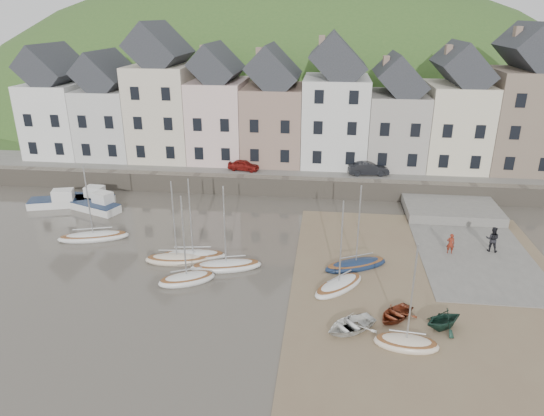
# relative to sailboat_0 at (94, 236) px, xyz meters

# --- Properties ---
(ground) EXTENTS (160.00, 160.00, 0.00)m
(ground) POSITION_rel_sailboat_0_xyz_m (14.03, -5.18, -0.26)
(ground) COLOR #49443A
(ground) RESTS_ON ground
(quay_land) EXTENTS (90.00, 30.00, 1.50)m
(quay_land) POSITION_rel_sailboat_0_xyz_m (14.03, 26.82, 0.49)
(quay_land) COLOR #365A24
(quay_land) RESTS_ON ground
(quay_street) EXTENTS (70.00, 7.00, 0.10)m
(quay_street) POSITION_rel_sailboat_0_xyz_m (14.03, 15.32, 1.29)
(quay_street) COLOR slate
(quay_street) RESTS_ON quay_land
(seawall) EXTENTS (70.00, 1.20, 1.80)m
(seawall) POSITION_rel_sailboat_0_xyz_m (14.03, 11.82, 0.64)
(seawall) COLOR slate
(seawall) RESTS_ON ground
(beach) EXTENTS (18.00, 26.00, 0.06)m
(beach) POSITION_rel_sailboat_0_xyz_m (25.03, -5.18, -0.23)
(beach) COLOR #786149
(beach) RESTS_ON ground
(slipway) EXTENTS (8.00, 18.00, 0.12)m
(slipway) POSITION_rel_sailboat_0_xyz_m (29.03, 2.82, -0.20)
(slipway) COLOR slate
(slipway) RESTS_ON ground
(hillside) EXTENTS (134.40, 84.00, 84.00)m
(hillside) POSITION_rel_sailboat_0_xyz_m (9.03, 54.82, -18.25)
(hillside) COLOR #365A24
(hillside) RESTS_ON ground
(townhouse_terrace) EXTENTS (61.05, 8.00, 13.93)m
(townhouse_terrace) POSITION_rel_sailboat_0_xyz_m (15.79, 18.82, 7.07)
(townhouse_terrace) COLOR white
(townhouse_terrace) RESTS_ON quay_land
(sailboat_0) EXTENTS (5.63, 3.02, 6.32)m
(sailboat_0) POSITION_rel_sailboat_0_xyz_m (0.00, 0.00, 0.00)
(sailboat_0) COLOR silver
(sailboat_0) RESTS_ON ground
(sailboat_1) EXTENTS (4.95, 2.19, 6.32)m
(sailboat_1) POSITION_rel_sailboat_0_xyz_m (8.64, -2.25, 0.00)
(sailboat_1) COLOR silver
(sailboat_1) RESTS_ON ground
(sailboat_2) EXTENTS (4.71, 2.01, 6.32)m
(sailboat_2) POSITION_rel_sailboat_0_xyz_m (7.64, -2.90, 0.00)
(sailboat_2) COLOR beige
(sailboat_2) RESTS_ON ground
(sailboat_3) EXTENTS (4.05, 3.01, 6.32)m
(sailboat_3) POSITION_rel_sailboat_0_xyz_m (9.12, -5.57, 0.01)
(sailboat_3) COLOR silver
(sailboat_3) RESTS_ON ground
(sailboat_4) EXTENTS (5.19, 2.71, 6.32)m
(sailboat_4) POSITION_rel_sailboat_0_xyz_m (11.33, -3.45, 0.00)
(sailboat_4) COLOR silver
(sailboat_4) RESTS_ON ground
(sailboat_5) EXTENTS (4.88, 3.40, 6.32)m
(sailboat_5) POSITION_rel_sailboat_0_xyz_m (20.29, -2.26, 0.00)
(sailboat_5) COLOR #162645
(sailboat_5) RESTS_ON ground
(sailboat_6) EXTENTS (3.92, 4.16, 6.32)m
(sailboat_6) POSITION_rel_sailboat_0_xyz_m (19.09, -5.24, 0.01)
(sailboat_6) COLOR silver
(sailboat_6) RESTS_ON ground
(sailboat_7) EXTENTS (3.56, 1.80, 6.32)m
(sailboat_7) POSITION_rel_sailboat_0_xyz_m (22.61, -10.78, 0.01)
(sailboat_7) COLOR beige
(sailboat_7) RESTS_ON ground
(motorboat_0) EXTENTS (4.92, 3.31, 1.70)m
(motorboat_0) POSITION_rel_sailboat_0_xyz_m (-2.35, 5.81, 0.32)
(motorboat_0) COLOR silver
(motorboat_0) RESTS_ON ground
(motorboat_1) EXTENTS (5.36, 3.09, 1.70)m
(motorboat_1) POSITION_rel_sailboat_0_xyz_m (-6.31, 6.41, 0.32)
(motorboat_1) COLOR silver
(motorboat_1) RESTS_ON ground
(motorboat_2) EXTENTS (4.70, 2.04, 1.70)m
(motorboat_2) POSITION_rel_sailboat_0_xyz_m (-3.81, 7.39, 0.32)
(motorboat_2) COLOR silver
(motorboat_2) RESTS_ON ground
(rowboat_white) EXTENTS (3.78, 3.60, 0.64)m
(rowboat_white) POSITION_rel_sailboat_0_xyz_m (19.68, -9.68, 0.12)
(rowboat_white) COLOR white
(rowboat_white) RESTS_ON beach
(rowboat_green) EXTENTS (3.07, 2.96, 1.24)m
(rowboat_green) POSITION_rel_sailboat_0_xyz_m (24.87, -8.92, 0.42)
(rowboat_green) COLOR #163228
(rowboat_green) RESTS_ON beach
(rowboat_red) EXTENTS (3.12, 3.20, 0.54)m
(rowboat_red) POSITION_rel_sailboat_0_xyz_m (22.32, -8.23, 0.07)
(rowboat_red) COLOR maroon
(rowboat_red) RESTS_ON beach
(person_red) EXTENTS (0.60, 0.42, 1.56)m
(person_red) POSITION_rel_sailboat_0_xyz_m (27.23, 0.63, 0.64)
(person_red) COLOR maroon
(person_red) RESTS_ON slipway
(person_dark) EXTENTS (1.12, 0.99, 1.92)m
(person_dark) POSITION_rel_sailboat_0_xyz_m (30.36, 1.37, 0.82)
(person_dark) COLOR black
(person_dark) RESTS_ON slipway
(car_left) EXTENTS (3.36, 1.80, 1.09)m
(car_left) POSITION_rel_sailboat_0_xyz_m (9.51, 14.32, 1.89)
(car_left) COLOR maroon
(car_left) RESTS_ON quay_street
(car_right) EXTENTS (4.07, 1.79, 1.30)m
(car_right) POSITION_rel_sailboat_0_xyz_m (22.08, 14.32, 1.99)
(car_right) COLOR black
(car_right) RESTS_ON quay_street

